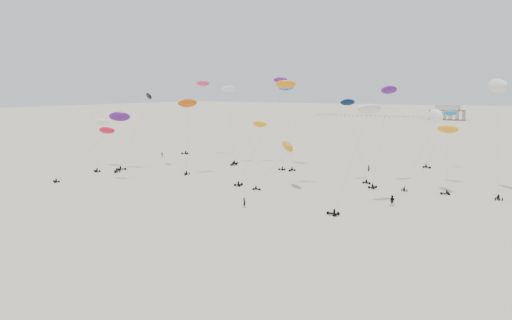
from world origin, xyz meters
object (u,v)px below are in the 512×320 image
Objects in this scene: rig_4 at (187,115)px; rig_9 at (96,141)px; spectator_0 at (244,207)px; pavilion_main at (447,113)px; rig_0 at (252,135)px.

rig_4 is 1.22× the size of rig_9.
rig_4 is 21.44m from rig_9.
rig_9 is 7.41× the size of spectator_0.
pavilion_main is 248.30m from rig_4.
rig_4 reaches higher than spectator_0.
rig_0 is at bearing -93.36° from pavilion_main.
rig_0 reaches higher than spectator_0.
rig_0 is 42.95m from rig_9.
pavilion_main is at bearing -91.97° from rig_0.
rig_0 is 52.59m from spectator_0.
rig_4 is 39.69m from spectator_0.
pavilion_main is 270.32m from spectator_0.
spectator_0 is (29.60, -22.50, -13.90)m from rig_4.
rig_4 is (-4.05, -22.86, 6.44)m from rig_0.
rig_0 is 0.94× the size of rig_9.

